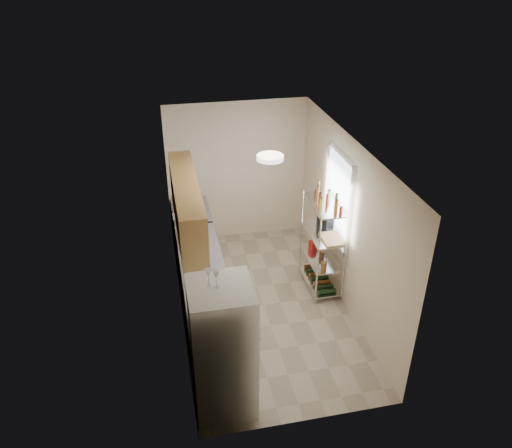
{
  "coord_description": "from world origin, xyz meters",
  "views": [
    {
      "loc": [
        -1.38,
        -5.97,
        4.91
      ],
      "look_at": [
        -0.07,
        0.25,
        1.32
      ],
      "focal_mm": 35.0,
      "sensor_mm": 36.0,
      "label": 1
    }
  ],
  "objects": [
    {
      "name": "wine_glass_b",
      "position": [
        -0.9,
        -1.7,
        1.83
      ],
      "size": [
        0.07,
        0.07,
        0.21
      ],
      "primitive_type": null,
      "color": "silver",
      "rests_on": "refrigerator"
    },
    {
      "name": "upper_cabinets",
      "position": [
        -1.05,
        0.1,
        1.81
      ],
      "size": [
        0.33,
        2.2,
        0.72
      ],
      "primitive_type": "cube",
      "color": "tan",
      "rests_on": "room"
    },
    {
      "name": "refrigerator",
      "position": [
        -0.87,
        -1.72,
        0.86
      ],
      "size": [
        0.71,
        0.71,
        1.72
      ],
      "primitive_type": "cube",
      "color": "white",
      "rests_on": "ground"
    },
    {
      "name": "frying_pan_large",
      "position": [
        -1.02,
        0.69,
        0.92
      ],
      "size": [
        0.29,
        0.29,
        0.04
      ],
      "primitive_type": "cylinder",
      "rotation": [
        0.0,
        0.0,
        0.31
      ],
      "color": "black",
      "rests_on": "counter_run"
    },
    {
      "name": "wine_glass_a",
      "position": [
        -0.98,
        -1.66,
        1.83
      ],
      "size": [
        0.07,
        0.07,
        0.21
      ],
      "primitive_type": null,
      "color": "silver",
      "rests_on": "refrigerator"
    },
    {
      "name": "frying_pan_small",
      "position": [
        -0.86,
        1.17,
        0.92
      ],
      "size": [
        0.23,
        0.23,
        0.04
      ],
      "primitive_type": "cylinder",
      "rotation": [
        0.0,
        0.0,
        -0.09
      ],
      "color": "black",
      "rests_on": "counter_run"
    },
    {
      "name": "storage_bag",
      "position": [
        0.94,
        0.55,
        0.63
      ],
      "size": [
        0.11,
        0.14,
        0.14
      ],
      "primitive_type": "cube",
      "rotation": [
        0.0,
        0.0,
        0.22
      ],
      "color": "#A31814",
      "rests_on": "bakers_rack"
    },
    {
      "name": "cutting_board",
      "position": [
        1.08,
        0.07,
        1.03
      ],
      "size": [
        0.34,
        0.43,
        0.03
      ],
      "primitive_type": "cube",
      "rotation": [
        0.0,
        0.0,
        -0.02
      ],
      "color": "tan",
      "rests_on": "bakers_rack"
    },
    {
      "name": "ceiling_dome",
      "position": [
        0.0,
        -0.3,
        2.57
      ],
      "size": [
        0.34,
        0.34,
        0.05
      ],
      "primitive_type": "cylinder",
      "color": "white",
      "rests_on": "room"
    },
    {
      "name": "counter_run",
      "position": [
        -0.92,
        0.44,
        0.45
      ],
      "size": [
        0.63,
        3.51,
        0.9
      ],
      "color": "tan",
      "rests_on": "ground"
    },
    {
      "name": "bakers_rack",
      "position": [
        1.0,
        0.3,
        1.11
      ],
      "size": [
        0.45,
        0.9,
        1.73
      ],
      "color": "silver",
      "rests_on": "ground"
    },
    {
      "name": "range_hood",
      "position": [
        -1.0,
        0.9,
        1.39
      ],
      "size": [
        0.5,
        0.6,
        0.12
      ],
      "primitive_type": "cube",
      "color": "#B7BABC",
      "rests_on": "room"
    },
    {
      "name": "rice_cooker",
      "position": [
        -0.96,
        0.6,
        1.01
      ],
      "size": [
        0.28,
        0.28,
        0.22
      ],
      "primitive_type": "cylinder",
      "color": "white",
      "rests_on": "counter_run"
    },
    {
      "name": "window",
      "position": [
        1.23,
        0.35,
        1.55
      ],
      "size": [
        0.06,
        1.0,
        1.46
      ],
      "primitive_type": "cube",
      "color": "white",
      "rests_on": "room"
    },
    {
      "name": "espresso_machine",
      "position": [
        1.13,
        0.55,
        1.16
      ],
      "size": [
        0.24,
        0.3,
        0.3
      ],
      "primitive_type": "cube",
      "rotation": [
        0.0,
        0.0,
        0.29
      ],
      "color": "black",
      "rests_on": "bakers_rack"
    },
    {
      "name": "room",
      "position": [
        0.0,
        0.0,
        1.3
      ],
      "size": [
        2.52,
        4.42,
        2.62
      ],
      "color": "#B0A28F",
      "rests_on": "ground"
    }
  ]
}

